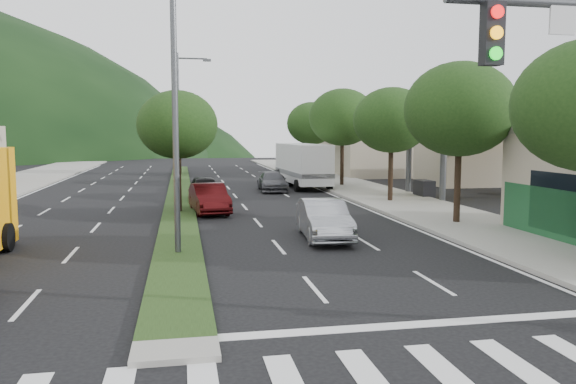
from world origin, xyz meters
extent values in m
plane|color=black|center=(0.00, 0.00, 0.00)|extent=(160.00, 160.00, 0.00)
cube|color=gray|center=(12.50, 25.00, 0.07)|extent=(5.00, 90.00, 0.15)
cube|color=#1B3111|center=(0.00, 28.00, 0.06)|extent=(1.60, 56.00, 0.12)
cube|color=black|center=(5.40, -1.65, 5.70)|extent=(0.35, 0.25, 1.05)
cube|color=silver|center=(19.00, 22.00, 5.00)|extent=(12.00, 8.00, 0.50)
cube|color=yellow|center=(19.00, 22.00, 4.65)|extent=(12.20, 8.20, 0.50)
cylinder|color=#47494C|center=(15.00, 19.50, 2.30)|extent=(0.36, 0.36, 4.60)
cylinder|color=#47494C|center=(23.00, 19.50, 2.30)|extent=(0.36, 0.36, 4.60)
cylinder|color=#47494C|center=(15.00, 24.50, 2.30)|extent=(0.36, 0.36, 4.60)
cylinder|color=#47494C|center=(23.00, 24.50, 2.30)|extent=(0.36, 0.36, 4.60)
cube|color=black|center=(15.00, 22.00, 0.55)|extent=(0.80, 1.60, 1.10)
cube|color=black|center=(23.00, 22.00, 0.55)|extent=(0.80, 1.60, 1.10)
cube|color=#AFA28B|center=(19.50, 44.00, 2.60)|extent=(10.00, 16.00, 5.20)
cylinder|color=black|center=(12.00, 12.00, 2.05)|extent=(0.28, 0.28, 3.81)
ellipsoid|color=#183210|center=(12.00, 12.00, 5.05)|extent=(4.80, 4.80, 4.08)
cylinder|color=black|center=(12.00, 20.00, 1.94)|extent=(0.28, 0.28, 3.58)
ellipsoid|color=#183210|center=(12.00, 20.00, 4.76)|extent=(4.40, 4.40, 3.74)
cylinder|color=black|center=(12.00, 30.00, 2.11)|extent=(0.28, 0.28, 3.92)
ellipsoid|color=#183210|center=(12.00, 30.00, 5.19)|extent=(5.00, 5.00, 4.25)
cylinder|color=black|center=(12.00, 40.00, 2.00)|extent=(0.28, 0.28, 3.70)
ellipsoid|color=#183210|center=(12.00, 40.00, 4.90)|extent=(4.60, 4.60, 3.91)
cylinder|color=black|center=(0.00, 18.00, 1.80)|extent=(0.28, 0.28, 3.36)
ellipsoid|color=#183210|center=(0.00, 18.00, 4.44)|extent=(4.00, 4.00, 3.40)
cylinder|color=black|center=(0.00, 44.00, 2.02)|extent=(0.28, 0.28, 3.81)
ellipsoid|color=#183210|center=(0.00, 44.00, 5.02)|extent=(4.80, 4.80, 4.08)
cylinder|color=#47494C|center=(0.00, 8.00, 5.00)|extent=(0.20, 0.20, 10.00)
cylinder|color=#47494C|center=(0.00, 33.00, 5.00)|extent=(0.20, 0.20, 10.00)
cylinder|color=#47494C|center=(1.10, 33.00, 9.60)|extent=(2.20, 0.12, 0.12)
cube|color=#47494C|center=(2.20, 33.00, 9.50)|extent=(0.60, 0.25, 0.18)
imported|color=#A2A4A9|center=(5.46, 9.94, 0.75)|extent=(1.89, 4.65, 1.50)
imported|color=black|center=(1.50, 22.79, 0.74)|extent=(1.99, 4.45, 1.49)
imported|color=#424246|center=(6.34, 27.79, 0.66)|extent=(2.05, 4.62, 1.32)
imported|color=#420B0C|center=(1.50, 17.79, 0.74)|extent=(2.05, 4.63, 1.48)
imported|color=black|center=(8.11, 32.79, 0.59)|extent=(2.00, 4.28, 1.18)
cylinder|color=black|center=(-5.75, 9.71, 0.49)|extent=(0.36, 0.99, 0.98)
cube|color=silver|center=(9.00, 30.12, 1.81)|extent=(2.66, 8.44, 2.79)
cube|color=slate|center=(9.00, 30.12, 1.11)|extent=(2.72, 8.45, 0.32)
cylinder|color=black|center=(7.70, 33.41, 0.42)|extent=(0.36, 0.85, 0.84)
cylinder|color=black|center=(10.02, 33.50, 0.42)|extent=(0.36, 0.85, 0.84)
cylinder|color=black|center=(7.74, 32.41, 0.42)|extent=(0.36, 0.85, 0.84)
cylinder|color=black|center=(10.06, 32.50, 0.42)|extent=(0.36, 0.85, 0.84)
cylinder|color=black|center=(7.96, 27.06, 0.42)|extent=(0.36, 0.85, 0.84)
cylinder|color=black|center=(10.28, 27.16, 0.42)|extent=(0.36, 0.85, 0.84)
camera|label=1|loc=(0.18, -10.57, 4.03)|focal=35.00mm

